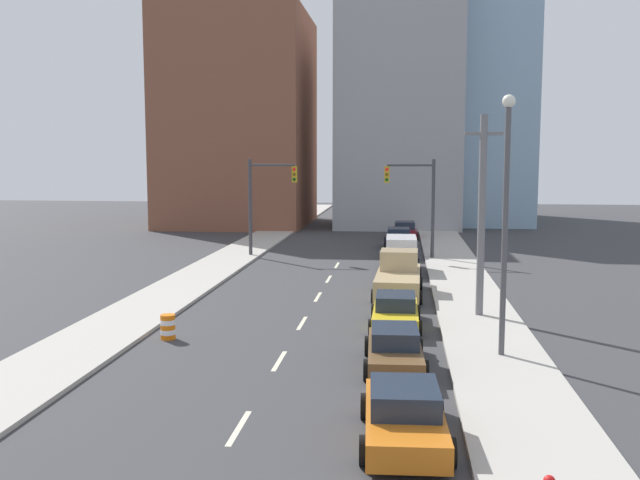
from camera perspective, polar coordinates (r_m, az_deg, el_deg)
The scene contains 24 objects.
sidewalk_left at distance 55.91m, azimuth -5.35°, elevation -0.39°, with size 3.46×93.16×0.15m.
sidewalk_right at distance 54.83m, azimuth 9.99°, elevation -0.60°, with size 3.46×93.16×0.15m.
lane_stripe_at_9m at distance 18.98m, azimuth -6.50°, elevation -14.70°, with size 0.16×2.40×0.01m, color beige.
lane_stripe_at_16m at distance 24.62m, azimuth -3.28°, elevation -9.63°, with size 0.16×2.40×0.01m, color beige.
lane_stripe_at_21m at distance 29.96m, azimuth -1.44°, elevation -6.66°, with size 0.16×2.40×0.01m, color beige.
lane_stripe_at_27m at distance 35.45m, azimuth -0.17°, elevation -4.57°, with size 0.16×2.40×0.01m, color beige.
lane_stripe_at_32m at distance 40.55m, azimuth 0.69°, elevation -3.14°, with size 0.16×2.40×0.01m, color beige.
lane_stripe_at_37m at distance 45.72m, azimuth 1.37°, elevation -2.03°, with size 0.16×2.40×0.01m, color beige.
building_brick_left at distance 73.97m, azimuth -6.46°, elevation 9.47°, with size 14.00×16.00×21.18m.
building_office_center at distance 76.17m, azimuth 6.33°, elevation 10.39°, with size 12.00×20.00×23.83m.
building_glass_right at distance 80.69m, azimuth 11.37°, elevation 12.40°, with size 13.00×20.00×30.31m.
traffic_signal_left at distance 49.25m, azimuth -4.63°, elevation 3.58°, with size 3.40×0.35×6.76m.
traffic_signal_right at distance 48.34m, azimuth 8.02°, elevation 3.48°, with size 3.40×0.35×6.76m.
utility_pole_right_mid at distance 31.00m, azimuth 12.81°, elevation 1.97°, with size 1.60×0.32×8.67m.
traffic_barrel at distance 27.90m, azimuth -12.07°, elevation -6.81°, with size 0.56×0.56×0.95m.
street_lamp at distance 24.73m, azimuth 14.62°, elevation 2.38°, with size 0.44×0.44×8.95m.
sedan_orange at distance 17.97m, azimuth 6.76°, elevation -13.76°, with size 2.32×4.71×1.40m.
sedan_brown at distance 23.77m, azimuth 5.99°, elevation -8.68°, with size 2.14×4.68×1.36m.
sedan_yellow at distance 29.31m, azimuth 6.06°, elevation -5.74°, with size 2.08×4.62×1.37m.
pickup_truck_tan at distance 35.89m, azimuth 6.29°, elevation -3.03°, with size 2.54×6.25×2.20m.
box_truck_black at distance 43.04m, azimuth 6.51°, elevation -1.26°, with size 2.35×5.33×2.16m.
sedan_silver at distance 49.42m, azimuth 6.43°, elevation -0.65°, with size 2.27×4.40×1.43m.
sedan_navy at distance 54.72m, azimuth 6.29°, elevation 0.10°, with size 2.22×4.78×1.52m.
sedan_maroon at distance 60.95m, azimuth 6.78°, elevation 0.74°, with size 2.29×4.43×1.47m.
Camera 1 is at (4.07, -7.72, 6.90)m, focal length 40.00 mm.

